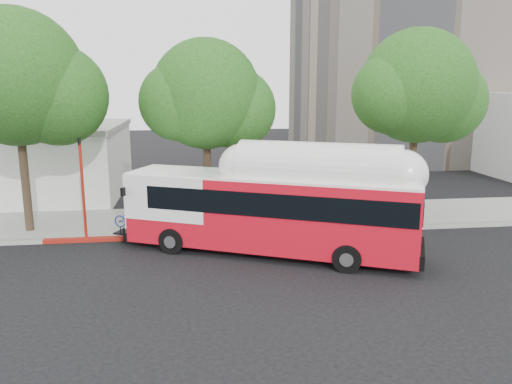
# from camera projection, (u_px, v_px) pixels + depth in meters

# --- Properties ---
(ground) EXTENTS (120.00, 120.00, 0.00)m
(ground) POSITION_uv_depth(u_px,v_px,m) (242.00, 267.00, 18.21)
(ground) COLOR black
(ground) RESTS_ON ground
(sidewalk) EXTENTS (60.00, 5.00, 0.15)m
(sidewalk) POSITION_uv_depth(u_px,v_px,m) (228.00, 219.00, 24.50)
(sidewalk) COLOR gray
(sidewalk) RESTS_ON ground
(curb_strip) EXTENTS (60.00, 0.30, 0.15)m
(curb_strip) POSITION_uv_depth(u_px,v_px,m) (233.00, 234.00, 21.98)
(curb_strip) COLOR gray
(curb_strip) RESTS_ON ground
(red_curb_segment) EXTENTS (10.00, 0.32, 0.16)m
(red_curb_segment) POSITION_uv_depth(u_px,v_px,m) (164.00, 237.00, 21.59)
(red_curb_segment) COLOR maroon
(red_curb_segment) RESTS_ON ground
(street_tree_left) EXTENTS (6.67, 5.80, 9.74)m
(street_tree_left) POSITION_uv_depth(u_px,v_px,m) (28.00, 83.00, 21.15)
(street_tree_left) COLOR #2D2116
(street_tree_left) RESTS_ON ground
(street_tree_mid) EXTENTS (5.75, 5.00, 8.62)m
(street_tree_mid) POSITION_uv_depth(u_px,v_px,m) (215.00, 99.00, 22.79)
(street_tree_mid) COLOR #2D2116
(street_tree_mid) RESTS_ON ground
(street_tree_right) EXTENTS (6.21, 5.40, 9.18)m
(street_tree_right) POSITION_uv_depth(u_px,v_px,m) (425.00, 91.00, 23.80)
(street_tree_right) COLOR #2D2116
(street_tree_right) RESTS_ON ground
(transit_bus) EXTENTS (11.87, 6.97, 3.58)m
(transit_bus) POSITION_uv_depth(u_px,v_px,m) (271.00, 213.00, 19.29)
(transit_bus) COLOR red
(transit_bus) RESTS_ON ground
(signal_pole) EXTENTS (0.12, 0.41, 4.38)m
(signal_pole) POSITION_uv_depth(u_px,v_px,m) (83.00, 189.00, 20.96)
(signal_pole) COLOR #AB1F12
(signal_pole) RESTS_ON ground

